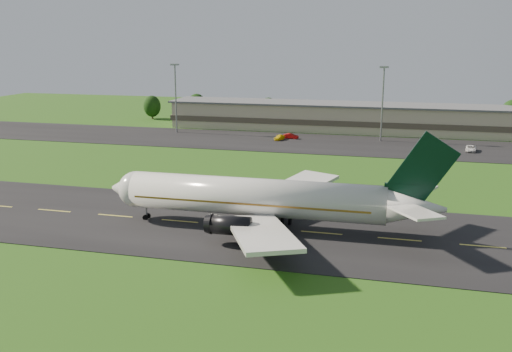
% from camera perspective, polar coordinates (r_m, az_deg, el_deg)
% --- Properties ---
extents(ground, '(360.00, 360.00, 0.00)m').
position_cam_1_polar(ground, '(83.67, 6.57, -5.73)').
color(ground, '#204E13').
rests_on(ground, ground).
extents(taxiway, '(220.00, 30.00, 0.10)m').
position_cam_1_polar(taxiway, '(83.66, 6.57, -5.70)').
color(taxiway, black).
rests_on(taxiway, ground).
extents(apron, '(260.00, 30.00, 0.10)m').
position_cam_1_polar(apron, '(153.17, 10.34, 3.03)').
color(apron, black).
rests_on(apron, ground).
extents(airliner, '(51.25, 42.18, 15.57)m').
position_cam_1_polar(airliner, '(83.89, 0.48, -2.24)').
color(airliner, silver).
rests_on(airliner, ground).
extents(terminal, '(145.00, 16.00, 8.40)m').
position_cam_1_polar(terminal, '(176.13, 13.08, 5.56)').
color(terminal, tan).
rests_on(terminal, ground).
extents(light_mast_west, '(2.40, 1.20, 20.35)m').
position_cam_1_polar(light_mast_west, '(171.90, -8.05, 8.53)').
color(light_mast_west, gray).
rests_on(light_mast_west, ground).
extents(light_mast_centre, '(2.40, 1.20, 20.35)m').
position_cam_1_polar(light_mast_centre, '(159.10, 12.57, 7.94)').
color(light_mast_centre, gray).
rests_on(light_mast_centre, ground).
extents(tree_line, '(196.39, 9.03, 10.46)m').
position_cam_1_polar(tree_line, '(187.38, 23.15, 5.63)').
color(tree_line, black).
rests_on(tree_line, ground).
extents(service_vehicle_a, '(2.57, 4.57, 1.47)m').
position_cam_1_polar(service_vehicle_a, '(158.56, 2.34, 3.89)').
color(service_vehicle_a, yellow).
rests_on(service_vehicle_a, apron).
extents(service_vehicle_b, '(4.49, 2.01, 1.43)m').
position_cam_1_polar(service_vehicle_b, '(160.84, 3.50, 4.01)').
color(service_vehicle_b, '#93090A').
rests_on(service_vehicle_b, apron).
extents(service_vehicle_c, '(3.04, 5.49, 1.45)m').
position_cam_1_polar(service_vehicle_c, '(152.06, 20.70, 2.59)').
color(service_vehicle_c, silver).
rests_on(service_vehicle_c, apron).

